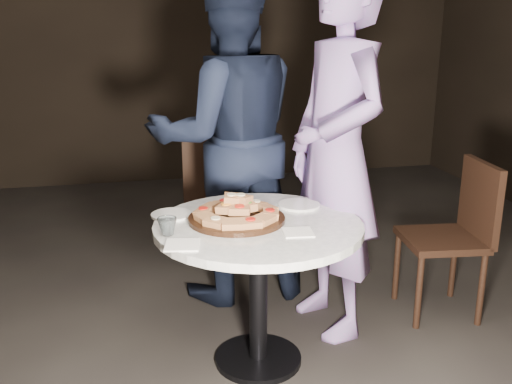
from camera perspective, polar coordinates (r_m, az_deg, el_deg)
The scene contains 13 objects.
floor at distance 2.91m, azimuth -2.62°, elevation -16.37°, with size 7.00×7.00×0.00m, color black.
table at distance 2.62m, azimuth 0.24°, elevation -5.81°, with size 1.21×1.21×0.71m.
serving_board at distance 2.60m, azimuth -1.95°, elevation -2.70°, with size 0.44×0.44×0.02m, color black.
focaccia_pile at distance 2.59m, azimuth -1.96°, elevation -1.82°, with size 0.40×0.39×0.10m.
plate_left at distance 2.69m, azimuth -8.45°, elevation -2.26°, with size 0.19×0.19×0.01m, color white.
plate_right at distance 2.82m, azimuth 4.33°, elevation -1.29°, with size 0.21×0.21×0.01m, color white.
water_glass at distance 2.45m, azimuth -8.87°, elevation -3.41°, with size 0.08×0.08×0.08m, color silver.
napkin_near at distance 2.33m, azimuth -7.38°, elevation -5.26°, with size 0.14×0.14×0.01m, color white.
napkin_far at distance 2.46m, azimuth 4.22°, elevation -4.03°, with size 0.13×0.13×0.01m, color white.
chair_far at distance 3.88m, azimuth -4.19°, elevation 0.56°, with size 0.45×0.47×0.90m.
chair_right at distance 3.33m, azimuth 19.51°, elevation -3.39°, with size 0.47×0.45×0.87m.
diner_navy at distance 3.26m, azimuth -2.83°, elevation 5.34°, with size 0.92×0.72×1.90m, color black.
diner_teal at distance 2.90m, azimuth 8.04°, elevation 3.71°, with size 0.69×0.45×1.89m, color #866EAF.
Camera 1 is at (-0.40, -2.41, 1.57)m, focal length 40.00 mm.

